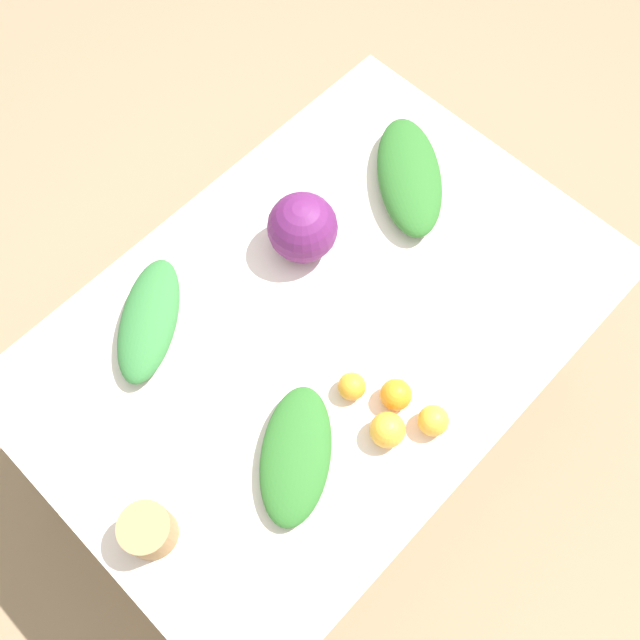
{
  "coord_description": "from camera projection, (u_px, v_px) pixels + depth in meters",
  "views": [
    {
      "loc": [
        0.52,
        0.5,
        2.38
      ],
      "look_at": [
        0.0,
        0.0,
        0.78
      ],
      "focal_mm": 40.0,
      "sensor_mm": 36.0,
      "label": 1
    }
  ],
  "objects": [
    {
      "name": "greens_bunch_kale",
      "position": [
        409.0,
        176.0,
        1.91
      ],
      "size": [
        0.38,
        0.4,
        0.09
      ],
      "primitive_type": "ellipsoid",
      "rotation": [
        0.0,
        0.0,
        3.98
      ],
      "color": "#2D6B28",
      "rests_on": "dining_table"
    },
    {
      "name": "ground_plane",
      "position": [
        320.0,
        411.0,
        2.47
      ],
      "size": [
        8.0,
        8.0,
        0.0
      ],
      "primitive_type": "plane",
      "color": "#937A5B"
    },
    {
      "name": "greens_bunch_beet_tops",
      "position": [
        296.0,
        455.0,
        1.61
      ],
      "size": [
        0.36,
        0.32,
        0.07
      ],
      "primitive_type": "ellipsoid",
      "rotation": [
        0.0,
        0.0,
        0.64
      ],
      "color": "#2D6B28",
      "rests_on": "dining_table"
    },
    {
      "name": "orange_2",
      "position": [
        433.0,
        421.0,
        1.64
      ],
      "size": [
        0.07,
        0.07,
        0.07
      ],
      "primitive_type": "sphere",
      "color": "#F9A833",
      "rests_on": "dining_table"
    },
    {
      "name": "orange_1",
      "position": [
        352.0,
        386.0,
        1.68
      ],
      "size": [
        0.07,
        0.07,
        0.07
      ],
      "primitive_type": "sphere",
      "color": "orange",
      "rests_on": "dining_table"
    },
    {
      "name": "cabbage_purple",
      "position": [
        303.0,
        228.0,
        1.79
      ],
      "size": [
        0.18,
        0.18,
        0.18
      ],
      "primitive_type": "sphere",
      "color": "#601E5B",
      "rests_on": "dining_table"
    },
    {
      "name": "dining_table",
      "position": [
        320.0,
        337.0,
        1.86
      ],
      "size": [
        1.48,
        1.01,
        0.76
      ],
      "color": "silver",
      "rests_on": "ground_plane"
    },
    {
      "name": "orange_0",
      "position": [
        388.0,
        430.0,
        1.63
      ],
      "size": [
        0.08,
        0.08,
        0.08
      ],
      "primitive_type": "sphere",
      "color": "#F9A833",
      "rests_on": "dining_table"
    },
    {
      "name": "greens_bunch_dandelion",
      "position": [
        149.0,
        320.0,
        1.74
      ],
      "size": [
        0.35,
        0.31,
        0.08
      ],
      "primitive_type": "ellipsoid",
      "rotation": [
        0.0,
        0.0,
        0.65
      ],
      "color": "#337538",
      "rests_on": "dining_table"
    },
    {
      "name": "paper_bag",
      "position": [
        148.0,
        531.0,
        1.52
      ],
      "size": [
        0.11,
        0.11,
        0.11
      ],
      "primitive_type": "cylinder",
      "color": "#A87F51",
      "rests_on": "dining_table"
    },
    {
      "name": "orange_3",
      "position": [
        396.0,
        395.0,
        1.66
      ],
      "size": [
        0.08,
        0.08,
        0.08
      ],
      "primitive_type": "sphere",
      "color": "orange",
      "rests_on": "dining_table"
    }
  ]
}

